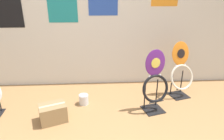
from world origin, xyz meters
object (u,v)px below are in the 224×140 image
(toilet_seat_display_purple_note, at_px, (155,85))
(paint_can, at_px, (84,99))
(toilet_seat_display_orange_sun, at_px, (181,72))
(storage_box, at_px, (53,113))

(toilet_seat_display_purple_note, relative_size, paint_can, 5.68)
(toilet_seat_display_purple_note, height_order, paint_can, toilet_seat_display_purple_note)
(toilet_seat_display_purple_note, bearing_deg, paint_can, 167.46)
(toilet_seat_display_orange_sun, distance_m, toilet_seat_display_purple_note, 0.67)
(paint_can, relative_size, storage_box, 0.39)
(toilet_seat_display_purple_note, height_order, storage_box, toilet_seat_display_purple_note)
(paint_can, bearing_deg, toilet_seat_display_orange_sun, 6.86)
(paint_can, bearing_deg, toilet_seat_display_purple_note, -12.54)
(toilet_seat_display_orange_sun, height_order, toilet_seat_display_purple_note, toilet_seat_display_purple_note)
(storage_box, bearing_deg, toilet_seat_display_purple_note, 7.28)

